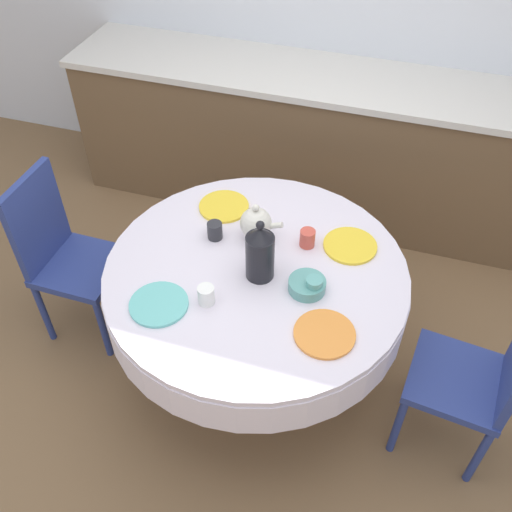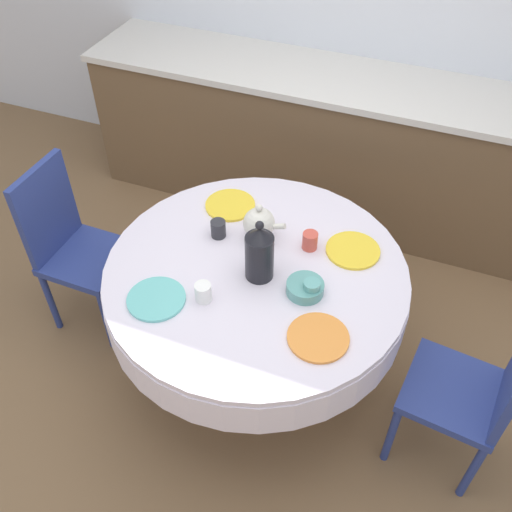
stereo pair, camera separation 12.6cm
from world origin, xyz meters
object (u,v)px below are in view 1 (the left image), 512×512
object	(u,v)px
chair_left	(482,375)
teapot	(256,223)
chair_right	(64,251)
coffee_carafe	(260,253)

from	to	relation	value
chair_left	teapot	xyz separation A→B (m)	(-1.08, 0.32, 0.28)
chair_right	teapot	xyz separation A→B (m)	(0.97, 0.19, 0.28)
chair_left	chair_right	xyz separation A→B (m)	(-2.05, 0.13, 0.00)
chair_left	coffee_carafe	xyz separation A→B (m)	(-1.00, 0.09, 0.33)
coffee_carafe	chair_right	bearing A→B (deg)	177.93
chair_right	coffee_carafe	bearing A→B (deg)	88.48
chair_right	teapot	bearing A→B (deg)	101.73
chair_left	chair_right	size ratio (longest dim) A/B	1.00
chair_right	coffee_carafe	world-z (taller)	coffee_carafe
chair_left	coffee_carafe	world-z (taller)	coffee_carafe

